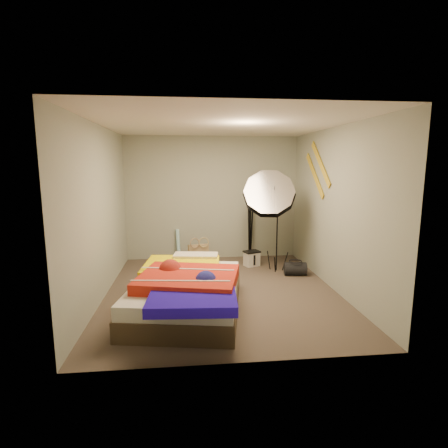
{
  "coord_description": "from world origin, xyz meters",
  "views": [
    {
      "loc": [
        -0.51,
        -5.13,
        1.93
      ],
      "look_at": [
        0.1,
        0.6,
        0.95
      ],
      "focal_mm": 28.0,
      "sensor_mm": 36.0,
      "label": 1
    }
  ],
  "objects": [
    {
      "name": "floor",
      "position": [
        0.0,
        0.0,
        0.0
      ],
      "size": [
        4.0,
        4.0,
        0.0
      ],
      "primitive_type": "plane",
      "color": "brown",
      "rests_on": "ground"
    },
    {
      "name": "duffel_bag",
      "position": [
        1.37,
        0.65,
        0.12
      ],
      "size": [
        0.41,
        0.28,
        0.23
      ],
      "primitive_type": "cylinder",
      "rotation": [
        0.0,
        1.57,
        -0.14
      ],
      "color": "black",
      "rests_on": "floor"
    },
    {
      "name": "wall_left",
      "position": [
        -1.75,
        0.0,
        1.25
      ],
      "size": [
        0.0,
        4.0,
        4.0
      ],
      "primitive_type": "plane",
      "rotation": [
        1.57,
        0.0,
        1.57
      ],
      "color": "#989F90",
      "rests_on": "floor"
    },
    {
      "name": "wall_front",
      "position": [
        0.0,
        -2.0,
        1.25
      ],
      "size": [
        3.5,
        0.0,
        3.5
      ],
      "primitive_type": "plane",
      "rotation": [
        -1.57,
        0.0,
        0.0
      ],
      "color": "#989F90",
      "rests_on": "floor"
    },
    {
      "name": "camera_case",
      "position": [
        0.71,
        1.3,
        0.14
      ],
      "size": [
        0.32,
        0.28,
        0.27
      ],
      "primitive_type": "cube",
      "rotation": [
        0.0,
        0.0,
        0.36
      ],
      "color": "silver",
      "rests_on": "floor"
    },
    {
      "name": "wall_stripe_lower",
      "position": [
        1.73,
        0.85,
        1.75
      ],
      "size": [
        0.02,
        0.91,
        0.78
      ],
      "primitive_type": "cube",
      "rotation": [
        0.7,
        0.0,
        0.0
      ],
      "color": "gold",
      "rests_on": "wall_right"
    },
    {
      "name": "photo_umbrella",
      "position": [
        0.93,
        0.9,
        1.4
      ],
      "size": [
        1.22,
        0.96,
        1.95
      ],
      "color": "black",
      "rests_on": "floor"
    },
    {
      "name": "camera_tripod",
      "position": [
        0.78,
        1.87,
        0.69
      ],
      "size": [
        0.07,
        0.07,
        1.2
      ],
      "color": "black",
      "rests_on": "floor"
    },
    {
      "name": "wrapping_roll",
      "position": [
        -0.71,
        1.9,
        0.32
      ],
      "size": [
        0.12,
        0.19,
        0.63
      ],
      "primitive_type": "cylinder",
      "rotation": [
        -0.17,
        0.0,
        0.26
      ],
      "color": "#5BC8DF",
      "rests_on": "floor"
    },
    {
      "name": "wall_right",
      "position": [
        1.75,
        0.0,
        1.25
      ],
      "size": [
        0.0,
        4.0,
        4.0
      ],
      "primitive_type": "plane",
      "rotation": [
        1.57,
        0.0,
        -1.57
      ],
      "color": "#989F90",
      "rests_on": "floor"
    },
    {
      "name": "bed",
      "position": [
        -0.53,
        -0.69,
        0.29
      ],
      "size": [
        1.66,
        2.23,
        0.57
      ],
      "color": "#4A3A29",
      "rests_on": "floor"
    },
    {
      "name": "ceiling",
      "position": [
        0.0,
        0.0,
        2.5
      ],
      "size": [
        4.0,
        4.0,
        0.0
      ],
      "primitive_type": "plane",
      "rotation": [
        3.14,
        0.0,
        0.0
      ],
      "color": "silver",
      "rests_on": "wall_back"
    },
    {
      "name": "tote_bag",
      "position": [
        -0.3,
        1.51,
        0.2
      ],
      "size": [
        0.43,
        0.26,
        0.41
      ],
      "primitive_type": "cube",
      "rotation": [
        -0.14,
        0.0,
        0.23
      ],
      "color": "tan",
      "rests_on": "floor"
    },
    {
      "name": "wall_back",
      "position": [
        0.0,
        2.0,
        1.25
      ],
      "size": [
        3.5,
        0.0,
        3.5
      ],
      "primitive_type": "plane",
      "rotation": [
        1.57,
        0.0,
        0.0
      ],
      "color": "#989F90",
      "rests_on": "floor"
    },
    {
      "name": "wall_stripe_upper",
      "position": [
        1.73,
        0.6,
        1.95
      ],
      "size": [
        0.02,
        0.91,
        0.78
      ],
      "primitive_type": "cube",
      "rotation": [
        0.7,
        0.0,
        0.0
      ],
      "color": "gold",
      "rests_on": "wall_right"
    }
  ]
}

